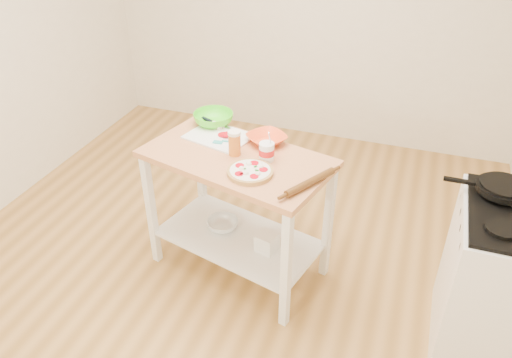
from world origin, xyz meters
The scene contains 15 objects.
room_shell centered at (0.00, 0.00, 1.35)m, with size 4.04×4.54×2.74m.
prep_island centered at (0.09, 0.10, 0.65)m, with size 1.27×0.89×0.90m.
gas_stove centered at (1.70, -0.04, 0.47)m, with size 0.60×0.70×1.11m.
skillet centered at (1.58, 0.13, 0.98)m, with size 0.44×0.28×0.03m.
pizza centered at (0.24, -0.06, 0.92)m, with size 0.27×0.27×0.04m.
cutting_board centered at (-0.11, 0.29, 0.91)m, with size 0.46×0.39×0.04m.
spatula centered at (-0.04, 0.21, 0.92)m, with size 0.15×0.06×0.01m.
knife centered at (-0.24, 0.45, 0.92)m, with size 0.26×0.11×0.01m.
orange_bowl centered at (0.21, 0.32, 0.93)m, with size 0.24×0.24×0.06m, color #FF5827.
green_bowl centered at (-0.21, 0.45, 0.94)m, with size 0.27×0.27×0.08m, color #4AE51F.
beer_pint centered at (0.07, 0.11, 0.98)m, with size 0.08×0.08×0.16m.
yogurt_tub centered at (0.28, 0.12, 0.96)m, with size 0.09×0.09×0.20m.
rolling_pin centered at (0.59, -0.07, 0.92)m, with size 0.04×0.04×0.37m, color #5C3715.
shelf_glass_bowl centered at (-0.05, 0.15, 0.29)m, with size 0.22×0.22×0.07m, color silver.
shelf_bin centered at (0.31, 0.04, 0.32)m, with size 0.12×0.12×0.12m, color white.
Camera 1 is at (1.07, -2.35, 2.44)m, focal length 35.00 mm.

